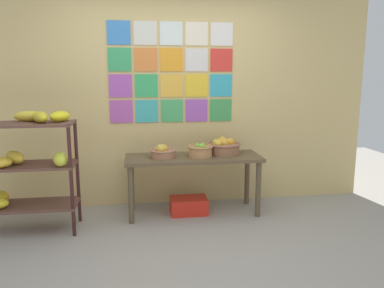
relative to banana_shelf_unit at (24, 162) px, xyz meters
The scene contains 8 objects.
ground 1.90m from the banana_shelf_unit, 30.18° to the right, with size 9.13×9.13×0.00m, color gray.
back_wall_with_art 1.78m from the banana_shelf_unit, 25.22° to the left, with size 4.97×0.07×2.64m.
banana_shelf_unit is the anchor object (origin of this frame).
display_table 1.77m from the banana_shelf_unit, ahead, with size 1.53×0.56×0.67m.
fruit_basket_back_right 2.15m from the banana_shelf_unit, ahead, with size 0.39×0.39×0.19m.
fruit_basket_right 1.42m from the banana_shelf_unit, 10.50° to the left, with size 0.29×0.29×0.16m.
fruit_basket_left 1.83m from the banana_shelf_unit, ahead, with size 0.29×0.29×0.15m.
produce_crate_under_table 1.83m from the banana_shelf_unit, ahead, with size 0.42×0.28×0.18m, color red.
Camera 1 is at (-0.39, -2.98, 1.59)m, focal length 35.37 mm.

